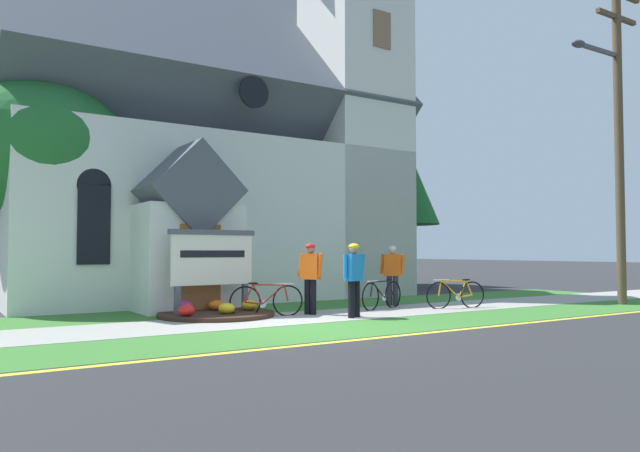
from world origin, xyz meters
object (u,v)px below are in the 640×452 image
bicycle_black (266,300)px  cyclist_in_red_jersey (354,274)px  bicycle_red (456,294)px  yard_deciduous_tree (36,148)px  church_sign (213,260)px  cyclist_in_yellow_jersey (392,271)px  roadside_conifer (394,170)px  cyclist_in_orange_jersey (310,273)px  bicycle_silver (382,295)px  utility_pole (617,118)px

bicycle_black → cyclist_in_red_jersey: bearing=-40.4°
bicycle_red → yard_deciduous_tree: yard_deciduous_tree is taller
church_sign → cyclist_in_yellow_jersey: bearing=-4.3°
bicycle_black → cyclist_in_yellow_jersey: (4.09, 0.51, 0.57)m
roadside_conifer → yard_deciduous_tree: (-14.33, -2.66, -0.79)m
cyclist_in_orange_jersey → bicycle_black: bearing=169.5°
bicycle_red → cyclist_in_yellow_jersey: 1.78m
bicycle_silver → yard_deciduous_tree: size_ratio=0.28×
bicycle_silver → yard_deciduous_tree: 9.76m
bicycle_black → cyclist_in_orange_jersey: (1.04, -0.19, 0.59)m
bicycle_silver → yard_deciduous_tree: (-7.39, 5.14, 3.79)m
bicycle_black → roadside_conifer: bearing=37.2°
church_sign → cyclist_in_orange_jersey: 2.27m
church_sign → roadside_conifer: size_ratio=0.29×
cyclist_in_red_jersey → bicycle_silver: bearing=34.7°
cyclist_in_yellow_jersey → yard_deciduous_tree: 9.91m
church_sign → cyclist_in_yellow_jersey: 5.03m
cyclist_in_orange_jersey → utility_pole: size_ratio=0.18×
cyclist_in_red_jersey → utility_pole: 9.22m
roadside_conifer → bicycle_black: bearing=-142.8°
utility_pole → roadside_conifer: utility_pole is taller
cyclist_in_orange_jersey → roadside_conifer: 12.80m
church_sign → bicycle_silver: (4.22, -0.92, -0.91)m
church_sign → bicycle_silver: church_sign is taller
cyclist_in_red_jersey → bicycle_black: bearing=139.6°
bicycle_silver → roadside_conifer: size_ratio=0.23×
cyclist_in_red_jersey → bicycle_red: bearing=6.0°
bicycle_red → bicycle_silver: bearing=152.9°
bicycle_red → cyclist_in_red_jersey: 3.58m
church_sign → utility_pole: 11.74m
cyclist_in_red_jersey → cyclist_in_yellow_jersey: (2.59, 1.78, -0.02)m
church_sign → cyclist_in_red_jersey: (2.42, -2.16, -0.32)m
bicycle_black → bicycle_silver: bearing=-0.5°
cyclist_in_orange_jersey → roadside_conifer: roadside_conifer is taller
bicycle_red → roadside_conifer: bearing=58.9°
bicycle_red → cyclist_in_yellow_jersey: (-0.93, 1.41, 0.58)m
church_sign → cyclist_in_orange_jersey: bearing=-28.8°
cyclist_in_orange_jersey → utility_pole: bearing=-15.6°
utility_pole → church_sign: bearing=161.7°
bicycle_black → cyclist_in_orange_jersey: bearing=-10.5°
church_sign → bicycle_red: size_ratio=1.30×
utility_pole → bicycle_red: bearing=159.8°
bicycle_black → cyclist_in_yellow_jersey: bearing=7.1°
bicycle_red → utility_pole: (4.59, -1.69, 4.80)m
bicycle_red → bicycle_silver: (-1.71, 0.88, 0.00)m
cyclist_in_yellow_jersey → utility_pole: utility_pole is taller
cyclist_in_yellow_jersey → bicycle_silver: bearing=-145.8°
bicycle_red → roadside_conifer: size_ratio=0.22×
bicycle_black → roadside_conifer: roadside_conifer is taller
bicycle_red → cyclist_in_orange_jersey: size_ratio=0.99×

